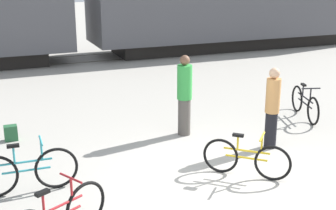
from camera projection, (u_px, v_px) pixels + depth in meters
ground_plane at (223, 181)px, 8.36m from camera, size 80.00×80.00×0.00m
rail_near at (87, 62)px, 18.28m from camera, size 37.95×0.07×0.01m
rail_far at (79, 56)px, 19.55m from camera, size 37.95×0.07×0.01m
bicycle_black at (305, 104)px, 11.66m from camera, size 0.58×1.70×0.85m
bicycle_yellow at (246, 158)px, 8.44m from camera, size 1.23×1.13×0.82m
bicycle_teal at (27, 171)px, 7.83m from camera, size 1.73×0.46×0.92m
person_in_tan at (272, 108)px, 9.63m from camera, size 0.29×0.29×1.71m
person_in_green at (184, 95)px, 10.36m from camera, size 0.33×0.33×1.82m
backpack at (11, 133)px, 10.22m from camera, size 0.28×0.20×0.34m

